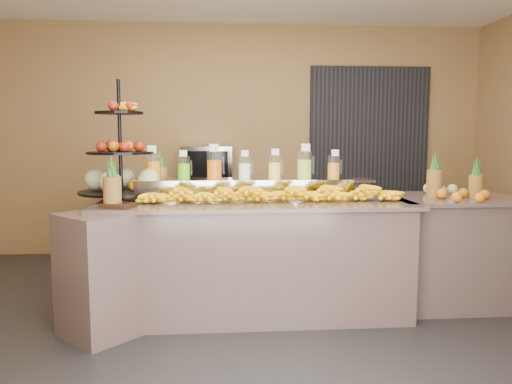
{
  "coord_description": "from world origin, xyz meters",
  "views": [
    {
      "loc": [
        -0.3,
        -3.71,
        1.46
      ],
      "look_at": [
        0.01,
        0.3,
        1.0
      ],
      "focal_mm": 35.0,
      "sensor_mm": 36.0,
      "label": 1
    }
  ],
  "objects": [
    {
      "name": "juice_pitcher_orange_b",
      "position": [
        -0.33,
        0.58,
        1.19
      ],
      "size": [
        0.13,
        0.13,
        0.31
      ],
      "color": "silver",
      "rests_on": "pitcher_tray"
    },
    {
      "name": "banana_heap",
      "position": [
        0.12,
        0.25,
        1.0
      ],
      "size": [
        2.07,
        0.19,
        0.17
      ],
      "color": "yellow",
      "rests_on": "buffet_counter"
    },
    {
      "name": "juice_pitcher_orange_a",
      "position": [
        -0.85,
        0.58,
        1.18
      ],
      "size": [
        0.12,
        0.13,
        0.3
      ],
      "color": "silver",
      "rests_on": "pitcher_tray"
    },
    {
      "name": "back_ledge",
      "position": [
        0.0,
        2.25,
        0.47
      ],
      "size": [
        3.1,
        0.55,
        0.93
      ],
      "color": "#856660",
      "rests_on": "ground"
    },
    {
      "name": "juice_pitcher_orange_c",
      "position": [
        0.71,
        0.58,
        1.17
      ],
      "size": [
        0.11,
        0.11,
        0.26
      ],
      "color": "silver",
      "rests_on": "pitcher_tray"
    },
    {
      "name": "juice_pitcher_milk",
      "position": [
        -0.07,
        0.58,
        1.17
      ],
      "size": [
        0.11,
        0.11,
        0.26
      ],
      "color": "silver",
      "rests_on": "pitcher_tray"
    },
    {
      "name": "condiment_caddy",
      "position": [
        -1.03,
        -0.04,
        0.95
      ],
      "size": [
        0.26,
        0.24,
        0.03
      ],
      "primitive_type": "cube",
      "rotation": [
        0.0,
        0.0,
        -0.42
      ],
      "color": "black",
      "rests_on": "buffet_counter"
    },
    {
      "name": "ground",
      "position": [
        0.0,
        0.0,
        0.0
      ],
      "size": [
        6.0,
        6.0,
        0.0
      ],
      "primitive_type": "plane",
      "color": "black",
      "rests_on": "ground"
    },
    {
      "name": "juice_pitcher_green",
      "position": [
        -0.59,
        0.58,
        1.17
      ],
      "size": [
        0.11,
        0.11,
        0.26
      ],
      "color": "silver",
      "rests_on": "pitcher_tray"
    },
    {
      "name": "pineapple_left_a",
      "position": [
        -1.07,
        -0.01,
        1.07
      ],
      "size": [
        0.13,
        0.13,
        0.38
      ],
      "rotation": [
        0.0,
        0.0,
        0.35
      ],
      "color": "brown",
      "rests_on": "buffet_counter"
    },
    {
      "name": "right_counter",
      "position": [
        1.7,
        0.4,
        0.47
      ],
      "size": [
        1.08,
        0.88,
        0.93
      ],
      "color": "#856660",
      "rests_on": "ground"
    },
    {
      "name": "fruit_stand",
      "position": [
        -1.05,
        0.5,
        1.18
      ],
      "size": [
        0.85,
        0.85,
        0.98
      ],
      "rotation": [
        0.0,
        0.0,
        0.25
      ],
      "color": "black",
      "rests_on": "buffet_counter"
    },
    {
      "name": "oven_warmer",
      "position": [
        -0.42,
        2.25,
        1.13
      ],
      "size": [
        0.62,
        0.45,
        0.4
      ],
      "primitive_type": "cube",
      "rotation": [
        0.0,
        0.0,
        -0.07
      ],
      "color": "gray",
      "rests_on": "back_ledge"
    },
    {
      "name": "juice_pitcher_lemon",
      "position": [
        0.19,
        0.58,
        1.17
      ],
      "size": [
        0.11,
        0.12,
        0.27
      ],
      "color": "silver",
      "rests_on": "pitcher_tray"
    },
    {
      "name": "pitcher_tray",
      "position": [
        -0.07,
        0.58,
        1.01
      ],
      "size": [
        1.85,
        0.3,
        0.15
      ],
      "primitive_type": "cube",
      "color": "gray",
      "rests_on": "buffet_counter"
    },
    {
      "name": "room_envelope",
      "position": [
        0.19,
        0.79,
        1.88
      ],
      "size": [
        6.04,
        5.02,
        2.82
      ],
      "color": "olive",
      "rests_on": "ground"
    },
    {
      "name": "pineapple_left_b",
      "position": [
        -0.82,
        0.79,
        1.08
      ],
      "size": [
        0.13,
        0.13,
        0.4
      ],
      "rotation": [
        0.0,
        0.0,
        0.02
      ],
      "color": "brown",
      "rests_on": "buffet_counter"
    },
    {
      "name": "right_fruit_pile",
      "position": [
        1.69,
        0.26,
        1.0
      ],
      "size": [
        0.44,
        0.42,
        0.23
      ],
      "color": "brown",
      "rests_on": "right_counter"
    },
    {
      "name": "juice_pitcher_lime",
      "position": [
        0.45,
        0.58,
        1.19
      ],
      "size": [
        0.13,
        0.13,
        0.31
      ],
      "color": "silver",
      "rests_on": "pitcher_tray"
    },
    {
      "name": "buffet_counter",
      "position": [
        -0.12,
        0.26,
        0.47
      ],
      "size": [
        2.75,
        1.25,
        0.93
      ],
      "color": "#856660",
      "rests_on": "ground"
    }
  ]
}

